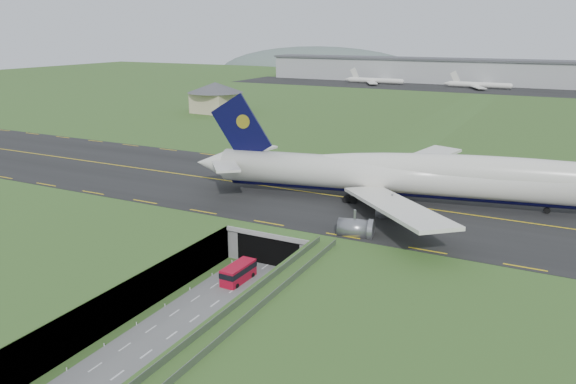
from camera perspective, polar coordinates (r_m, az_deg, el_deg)
The scene contains 10 objects.
ground at distance 90.69m, azimuth -4.55°, elevation -9.28°, with size 900.00×900.00×0.00m, color #365020.
airfield_deck at distance 89.44m, azimuth -4.59°, elevation -7.54°, with size 800.00×800.00×6.00m, color gray.
trench_road at distance 85.04m, azimuth -7.25°, elevation -11.11°, with size 12.00×75.00×0.20m, color slate.
taxiway at distance 116.00m, azimuth 3.94°, elevation -0.30°, with size 800.00×44.00×0.18m, color black.
tunnel_portal at distance 102.83m, azimuth 0.30°, elevation -4.06°, with size 17.00×22.30×6.00m.
guideway at distance 68.66m, azimuth -5.18°, elevation -13.16°, with size 3.00×53.00×7.05m.
jumbo_jet at distance 111.41m, azimuth 14.43°, elevation 1.52°, with size 100.18×62.65×21.12m.
shuttle_tram at distance 90.76m, azimuth -5.07°, elevation -8.17°, with size 2.86×7.07×2.87m.
service_building at distance 234.67m, azimuth -7.37°, elevation 9.78°, with size 24.32×24.32×12.40m.
cargo_terminal at distance 372.20m, azimuth 20.80°, elevation 11.29°, with size 320.00×67.00×15.60m.
Camera 1 is at (43.60, -69.38, 38.86)m, focal length 35.00 mm.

